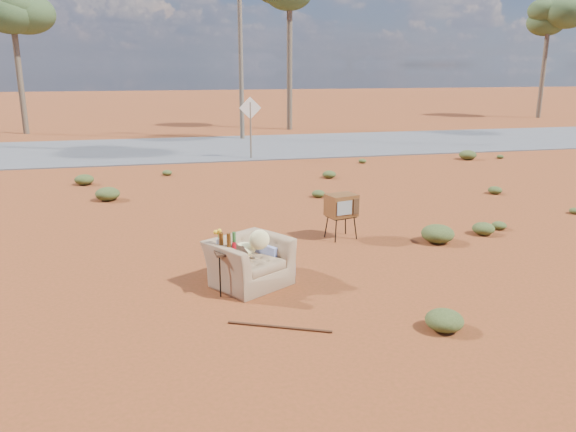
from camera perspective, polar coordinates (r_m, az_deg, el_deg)
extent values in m
plane|color=maroon|center=(8.55, -0.72, -7.29)|extent=(140.00, 140.00, 0.00)
cube|color=#565659|center=(23.02, -8.70, 6.84)|extent=(140.00, 7.00, 0.04)
imported|color=#8C6C4C|center=(8.52, -3.99, -3.92)|extent=(1.32, 1.20, 0.97)
ellipsoid|color=#F4E995|center=(8.50, -4.49, -3.41)|extent=(0.35, 0.35, 0.21)
ellipsoid|color=#F4E995|center=(8.34, -2.92, -2.42)|extent=(0.31, 0.15, 0.31)
cube|color=navy|center=(8.98, -1.91, -4.24)|extent=(0.77, 0.86, 0.57)
cube|color=black|center=(10.84, 5.41, -0.04)|extent=(0.56, 0.48, 0.03)
cylinder|color=black|center=(10.64, 4.88, -1.54)|extent=(0.03, 0.03, 0.44)
cylinder|color=black|center=(10.88, 6.85, -1.22)|extent=(0.03, 0.03, 0.44)
cylinder|color=black|center=(10.92, 3.92, -1.08)|extent=(0.03, 0.03, 0.44)
cylinder|color=black|center=(11.15, 5.86, -0.79)|extent=(0.03, 0.03, 0.44)
cube|color=brown|center=(10.78, 5.44, 1.11)|extent=(0.63, 0.54, 0.42)
cube|color=gray|center=(10.56, 5.75, 0.80)|extent=(0.32, 0.10, 0.26)
cube|color=#472D19|center=(10.70, 6.93, 0.96)|extent=(0.12, 0.05, 0.30)
cube|color=#372214|center=(8.26, -5.97, -3.50)|extent=(0.48, 0.48, 0.04)
cylinder|color=black|center=(8.17, -6.92, -6.10)|extent=(0.02, 0.02, 0.63)
cylinder|color=black|center=(8.23, -4.43, -5.87)|extent=(0.02, 0.02, 0.63)
cylinder|color=black|center=(8.50, -7.34, -5.25)|extent=(0.02, 0.02, 0.63)
cylinder|color=black|center=(8.56, -4.95, -5.03)|extent=(0.02, 0.02, 0.63)
cylinder|color=#4A270C|center=(8.24, -6.80, -2.57)|extent=(0.06, 0.06, 0.24)
cylinder|color=#4A270C|center=(8.14, -6.03, -2.70)|extent=(0.06, 0.06, 0.25)
cylinder|color=#2C5D28|center=(8.32, -5.50, -2.43)|extent=(0.05, 0.05, 0.22)
cylinder|color=red|center=(8.16, -5.49, -3.15)|extent=(0.06, 0.06, 0.12)
cylinder|color=silver|center=(8.34, -7.08, -2.76)|extent=(0.07, 0.07, 0.13)
ellipsoid|color=yellow|center=(8.29, -7.11, -1.75)|extent=(0.14, 0.14, 0.11)
cylinder|color=#482813|center=(7.31, -0.88, -11.20)|extent=(1.26, 0.60, 0.04)
cylinder|color=brown|center=(20.11, -3.82, 8.62)|extent=(0.06, 0.06, 2.00)
cube|color=silver|center=(20.03, -3.86, 10.90)|extent=(0.78, 0.04, 0.78)
cylinder|color=brown|center=(30.40, -25.66, 13.18)|extent=(0.28, 0.28, 6.00)
ellipsoid|color=#44582D|center=(30.48, -26.22, 17.85)|extent=(3.20, 3.20, 2.20)
cylinder|color=brown|center=(29.49, 0.16, 15.57)|extent=(0.28, 0.28, 7.00)
cylinder|color=brown|center=(39.58, 24.56, 13.78)|extent=(0.28, 0.28, 6.50)
ellipsoid|color=#44582D|center=(39.68, 25.01, 17.73)|extent=(3.20, 3.20, 2.20)
cylinder|color=brown|center=(25.50, -4.85, 16.72)|extent=(0.20, 0.20, 8.00)
ellipsoid|color=#475324|center=(11.77, 19.24, -1.21)|extent=(0.44, 0.44, 0.24)
ellipsoid|color=#475324|center=(14.62, -17.86, 2.16)|extent=(0.60, 0.60, 0.33)
ellipsoid|color=#475324|center=(15.61, 20.28, 2.48)|extent=(0.36, 0.36, 0.20)
ellipsoid|color=#475324|center=(16.76, 4.21, 4.24)|extent=(0.40, 0.40, 0.22)
ellipsoid|color=#475324|center=(17.52, -12.20, 4.32)|extent=(0.30, 0.30, 0.17)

